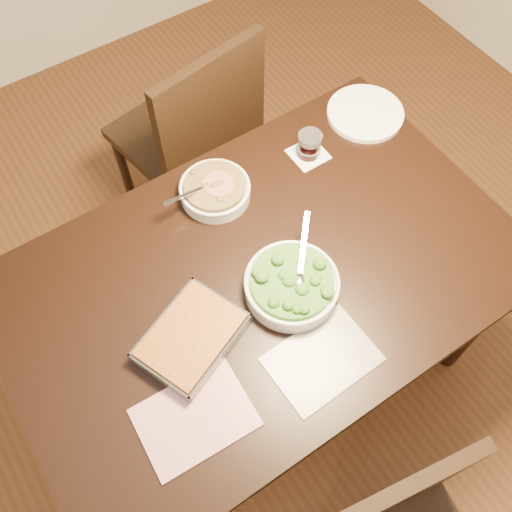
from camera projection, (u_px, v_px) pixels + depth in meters
ground at (261, 366)px, 2.19m from camera, size 4.00×4.00×0.00m
table at (263, 289)px, 1.63m from camera, size 1.40×0.90×0.75m
magazine_a at (195, 417)px, 1.35m from camera, size 0.28×0.21×0.01m
magazine_b at (322, 359)px, 1.42m from camera, size 0.27×0.20×0.00m
coaster at (308, 154)px, 1.76m from camera, size 0.11×0.11×0.00m
stew_bowl at (215, 190)px, 1.65m from camera, size 0.23×0.21×0.08m
broccoli_bowl at (292, 285)px, 1.49m from camera, size 0.25×0.25×0.10m
baking_dish at (192, 337)px, 1.43m from camera, size 0.31×0.28×0.05m
wine_tumbler at (309, 144)px, 1.72m from camera, size 0.07×0.07×0.08m
dinner_plate at (365, 113)px, 1.83m from camera, size 0.25×0.25×0.02m
chair_far at (195, 134)px, 2.10m from camera, size 0.51×0.51×0.94m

